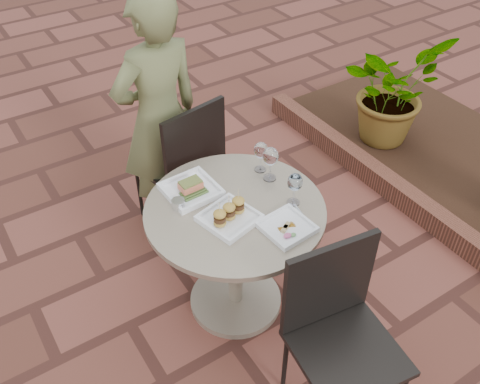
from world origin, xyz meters
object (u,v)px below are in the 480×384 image
chair_near (338,322)px  diner (159,118)px  chair_far (185,157)px  plate_sliders (229,215)px  plate_salmon (191,189)px  cafe_table (235,243)px  plate_tuna (287,227)px

chair_near → diner: bearing=100.5°
chair_far → plate_sliders: bearing=67.5°
chair_near → plate_sliders: 0.70m
plate_salmon → plate_sliders: 0.29m
diner → plate_salmon: size_ratio=5.84×
cafe_table → chair_far: chair_far is taller
chair_near → diner: (-0.06, 1.57, 0.23)m
plate_sliders → cafe_table: bearing=40.1°
plate_salmon → plate_tuna: (0.25, -0.48, -0.01)m
chair_far → plate_salmon: 0.59m
chair_far → cafe_table: bearing=71.8°
plate_tuna → chair_near: bearing=-95.3°
chair_far → plate_tuna: bearing=81.3°
cafe_table → plate_tuna: bearing=-63.8°
chair_near → plate_salmon: bearing=110.7°
cafe_table → plate_salmon: size_ratio=3.37×
plate_salmon → plate_tuna: 0.54m
cafe_table → plate_salmon: (-0.12, 0.22, 0.27)m
chair_near → plate_sliders: bearing=111.6°
chair_far → plate_sliders: 0.83m
chair_far → diner: size_ratio=0.60×
chair_far → plate_salmon: bearing=55.8°
chair_near → plate_salmon: 0.97m
diner → plate_salmon: 0.66m
diner → plate_sliders: size_ratio=5.32×
chair_near → plate_sliders: size_ratio=3.18×
diner → plate_tuna: size_ratio=6.59×
plate_sliders → plate_tuna: (0.19, -0.20, -0.02)m
diner → plate_tuna: 1.13m
plate_salmon → plate_tuna: plate_salmon is taller
plate_salmon → chair_near: bearing=-77.4°
cafe_table → diner: bearing=88.6°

